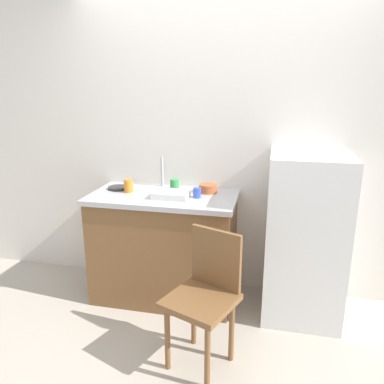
{
  "coord_description": "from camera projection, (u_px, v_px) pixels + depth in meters",
  "views": [
    {
      "loc": [
        0.42,
        -2.14,
        1.78
      ],
      "look_at": [
        -0.19,
        0.6,
        0.97
      ],
      "focal_mm": 34.9,
      "sensor_mm": 36.0,
      "label": 1
    }
  ],
  "objects": [
    {
      "name": "refrigerator",
      "position": [
        305.0,
        237.0,
        2.87
      ],
      "size": [
        0.58,
        0.6,
        1.3
      ],
      "primitive_type": "cube",
      "color": "white",
      "rests_on": "ground_plane"
    },
    {
      "name": "cup_green",
      "position": [
        175.0,
        185.0,
        3.15
      ],
      "size": [
        0.08,
        0.08,
        0.1
      ],
      "primitive_type": "cylinder",
      "color": "green",
      "rests_on": "countertop"
    },
    {
      "name": "chair",
      "position": [
        205.0,
        293.0,
        2.38
      ],
      "size": [
        0.52,
        0.52,
        0.89
      ],
      "rotation": [
        0.0,
        0.0,
        -0.38
      ],
      "color": "brown",
      "rests_on": "ground_plane"
    },
    {
      "name": "faucet",
      "position": [
        162.0,
        171.0,
        3.25
      ],
      "size": [
        0.02,
        0.02,
        0.26
      ],
      "primitive_type": "cylinder",
      "color": "#B7B7BC",
      "rests_on": "countertop"
    },
    {
      "name": "ground_plane",
      "position": [
        200.0,
        351.0,
        2.59
      ],
      "size": [
        8.0,
        8.0,
        0.0
      ],
      "primitive_type": "plane",
      "color": "#BCB2A3"
    },
    {
      "name": "hotplate",
      "position": [
        118.0,
        188.0,
        3.19
      ],
      "size": [
        0.17,
        0.17,
        0.02
      ],
      "primitive_type": "cylinder",
      "color": "#2D2D2D",
      "rests_on": "countertop"
    },
    {
      "name": "dish_tray",
      "position": [
        171.0,
        194.0,
        2.95
      ],
      "size": [
        0.28,
        0.2,
        0.05
      ],
      "primitive_type": "cube",
      "color": "white",
      "rests_on": "countertop"
    },
    {
      "name": "cup_orange",
      "position": [
        129.0,
        186.0,
        3.09
      ],
      "size": [
        0.07,
        0.07,
        0.11
      ],
      "primitive_type": "cylinder",
      "color": "orange",
      "rests_on": "countertop"
    },
    {
      "name": "terracotta_bowl",
      "position": [
        208.0,
        188.0,
        3.08
      ],
      "size": [
        0.15,
        0.15,
        0.07
      ],
      "primitive_type": "cylinder",
      "color": "#B25B33",
      "rests_on": "countertop"
    },
    {
      "name": "back_wall",
      "position": [
        224.0,
        147.0,
        3.18
      ],
      "size": [
        4.8,
        0.1,
        2.54
      ],
      "primitive_type": "cube",
      "color": "white",
      "rests_on": "ground_plane"
    },
    {
      "name": "countertop",
      "position": [
        163.0,
        197.0,
        3.04
      ],
      "size": [
        1.2,
        0.64,
        0.04
      ],
      "primitive_type": "cube",
      "color": "#B7B7BC",
      "rests_on": "cabinet_base"
    },
    {
      "name": "cabinet_base",
      "position": [
        165.0,
        248.0,
        3.17
      ],
      "size": [
        1.16,
        0.6,
        0.88
      ],
      "primitive_type": "cube",
      "color": "brown",
      "rests_on": "ground_plane"
    },
    {
      "name": "cup_blue",
      "position": [
        197.0,
        193.0,
        2.94
      ],
      "size": [
        0.06,
        0.06,
        0.08
      ],
      "primitive_type": "cylinder",
      "color": "blue",
      "rests_on": "countertop"
    }
  ]
}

